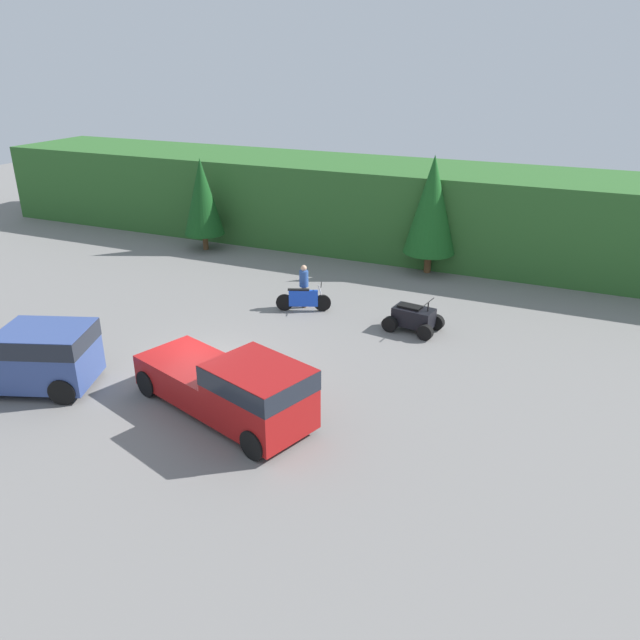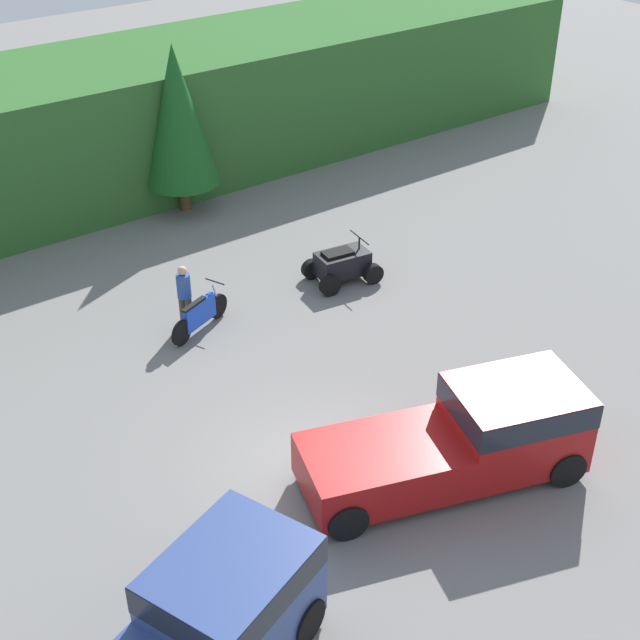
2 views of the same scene
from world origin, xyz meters
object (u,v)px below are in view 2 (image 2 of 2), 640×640
(pickup_truck_red, at_px, (470,434))
(dirt_bike, at_px, (200,315))
(rider_person, at_px, (184,294))
(quad_atv, at_px, (342,265))

(pickup_truck_red, xyz_separation_m, dirt_bike, (-1.70, 7.99, -0.56))
(pickup_truck_red, relative_size, rider_person, 3.48)
(pickup_truck_red, xyz_separation_m, rider_person, (-1.87, 8.40, -0.07))
(dirt_bike, distance_m, rider_person, 0.66)
(dirt_bike, distance_m, quad_atv, 4.53)
(pickup_truck_red, bearing_deg, rider_person, 120.89)
(pickup_truck_red, height_order, quad_atv, pickup_truck_red)
(rider_person, bearing_deg, dirt_bike, -91.68)
(rider_person, bearing_deg, pickup_truck_red, -101.54)
(pickup_truck_red, xyz_separation_m, quad_atv, (2.83, 7.87, -0.53))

